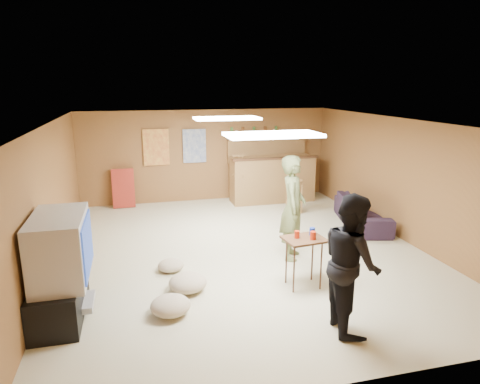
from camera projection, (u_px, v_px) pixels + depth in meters
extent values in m
plane|color=#BFB792|center=(243.00, 251.00, 7.37)|extent=(7.00, 7.00, 0.00)
cube|color=silver|center=(243.00, 122.00, 6.82)|extent=(6.00, 7.00, 0.02)
cube|color=brown|center=(207.00, 156.00, 10.38)|extent=(6.00, 0.02, 2.20)
cube|color=brown|center=(342.00, 280.00, 3.81)|extent=(6.00, 0.02, 2.20)
cube|color=brown|center=(49.00, 201.00, 6.38)|extent=(0.02, 7.00, 2.20)
cube|color=brown|center=(402.00, 179.00, 7.81)|extent=(0.02, 7.00, 2.20)
cube|color=black|center=(60.00, 298.00, 5.25)|extent=(0.55, 1.30, 0.50)
cube|color=#B2B2B7|center=(79.00, 303.00, 5.33)|extent=(0.35, 0.50, 0.08)
cube|color=#B2B2B7|center=(60.00, 248.00, 5.10)|extent=(0.60, 1.10, 0.80)
cube|color=navy|center=(87.00, 245.00, 5.18)|extent=(0.02, 0.95, 0.65)
cube|color=brown|center=(272.00, 179.00, 10.36)|extent=(2.00, 0.60, 1.10)
cube|color=#3E2413|center=(276.00, 158.00, 9.99)|extent=(2.10, 0.12, 0.05)
cube|color=brown|center=(267.00, 138.00, 10.55)|extent=(2.00, 0.18, 0.05)
cube|color=brown|center=(267.00, 150.00, 10.64)|extent=(2.00, 0.14, 0.60)
cube|color=#BF3F26|center=(156.00, 147.00, 10.00)|extent=(0.60, 0.03, 0.85)
cube|color=#334C99|center=(194.00, 146.00, 10.21)|extent=(0.55, 0.03, 0.80)
cube|color=#A42B1E|center=(123.00, 188.00, 9.88)|extent=(0.50, 0.26, 0.91)
cube|color=white|center=(273.00, 135.00, 5.42)|extent=(1.20, 0.60, 0.04)
cube|color=white|center=(227.00, 118.00, 7.96)|extent=(1.20, 0.60, 0.04)
imported|color=#646F40|center=(293.00, 208.00, 6.90)|extent=(0.63, 0.74, 1.71)
imported|color=black|center=(351.00, 263.00, 4.88)|extent=(0.71, 0.86, 1.63)
imported|color=black|center=(362.00, 212.00, 8.66)|extent=(1.18, 2.00, 0.55)
cube|color=#3E2413|center=(303.00, 262.00, 6.01)|extent=(0.60, 0.51, 0.72)
cylinder|color=#AE240B|center=(297.00, 234.00, 5.92)|extent=(0.08, 0.08, 0.10)
cylinder|color=#AE240B|center=(313.00, 236.00, 5.86)|extent=(0.09, 0.09, 0.11)
cylinder|color=navy|center=(312.00, 231.00, 6.02)|extent=(0.10, 0.10, 0.11)
ellipsoid|color=tan|center=(188.00, 283.00, 5.93)|extent=(0.70, 0.70, 0.24)
ellipsoid|color=tan|center=(171.00, 265.00, 6.57)|extent=(0.49, 0.49, 0.18)
ellipsoid|color=tan|center=(170.00, 306.00, 5.33)|extent=(0.64, 0.64, 0.23)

